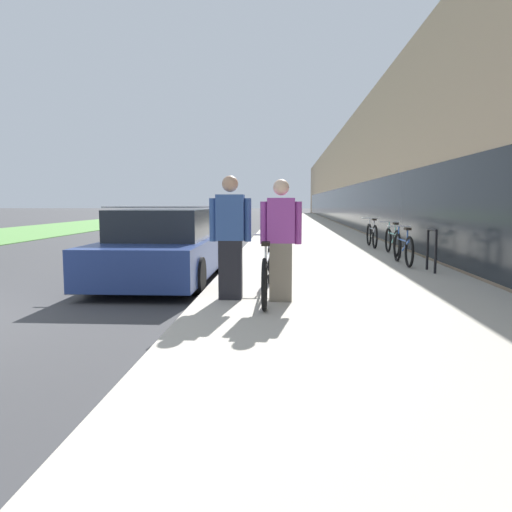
{
  "coord_description": "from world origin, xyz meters",
  "views": [
    {
      "loc": [
        5.22,
        -5.03,
        1.47
      ],
      "look_at": [
        4.17,
        12.94,
        -0.48
      ],
      "focal_mm": 35.0,
      "sensor_mm": 36.0,
      "label": 1
    }
  ],
  "objects_px": {
    "person_bystander": "(230,238)",
    "bike_rack_hoop": "(432,246)",
    "cruiser_bike_nearest": "(403,248)",
    "person_rider": "(281,240)",
    "parked_sedan_curbside": "(164,248)",
    "tandem_bicycle": "(267,271)",
    "cruiser_bike_middle": "(392,241)",
    "cruiser_bike_farthest": "(372,235)"
  },
  "relations": [
    {
      "from": "tandem_bicycle",
      "to": "cruiser_bike_farthest",
      "type": "xyz_separation_m",
      "value": [
        2.88,
        8.05,
        0.01
      ]
    },
    {
      "from": "cruiser_bike_middle",
      "to": "person_rider",
      "type": "bearing_deg",
      "value": -114.32
    },
    {
      "from": "tandem_bicycle",
      "to": "person_rider",
      "type": "xyz_separation_m",
      "value": [
        0.2,
        -0.37,
        0.47
      ]
    },
    {
      "from": "parked_sedan_curbside",
      "to": "person_bystander",
      "type": "bearing_deg",
      "value": -55.78
    },
    {
      "from": "cruiser_bike_nearest",
      "to": "cruiser_bike_middle",
      "type": "xyz_separation_m",
      "value": [
        0.21,
        2.1,
        0.01
      ]
    },
    {
      "from": "bike_rack_hoop",
      "to": "tandem_bicycle",
      "type": "bearing_deg",
      "value": -139.0
    },
    {
      "from": "person_bystander",
      "to": "parked_sedan_curbside",
      "type": "xyz_separation_m",
      "value": [
        -1.49,
        2.18,
        -0.36
      ]
    },
    {
      "from": "tandem_bicycle",
      "to": "parked_sedan_curbside",
      "type": "distance_m",
      "value": 2.77
    },
    {
      "from": "person_rider",
      "to": "cruiser_bike_nearest",
      "type": "relative_size",
      "value": 0.94
    },
    {
      "from": "cruiser_bike_nearest",
      "to": "cruiser_bike_middle",
      "type": "bearing_deg",
      "value": 84.29
    },
    {
      "from": "person_bystander",
      "to": "cruiser_bike_nearest",
      "type": "height_order",
      "value": "person_bystander"
    },
    {
      "from": "cruiser_bike_nearest",
      "to": "parked_sedan_curbside",
      "type": "relative_size",
      "value": 0.4
    },
    {
      "from": "bike_rack_hoop",
      "to": "cruiser_bike_middle",
      "type": "relative_size",
      "value": 0.49
    },
    {
      "from": "cruiser_bike_nearest",
      "to": "cruiser_bike_middle",
      "type": "distance_m",
      "value": 2.11
    },
    {
      "from": "cruiser_bike_farthest",
      "to": "person_bystander",
      "type": "bearing_deg",
      "value": -112.14
    },
    {
      "from": "tandem_bicycle",
      "to": "person_rider",
      "type": "bearing_deg",
      "value": -61.76
    },
    {
      "from": "bike_rack_hoop",
      "to": "cruiser_bike_middle",
      "type": "distance_m",
      "value": 3.23
    },
    {
      "from": "person_rider",
      "to": "bike_rack_hoop",
      "type": "bearing_deg",
      "value": 46.47
    },
    {
      "from": "person_rider",
      "to": "cruiser_bike_middle",
      "type": "distance_m",
      "value": 6.94
    },
    {
      "from": "tandem_bicycle",
      "to": "cruiser_bike_nearest",
      "type": "relative_size",
      "value": 1.58
    },
    {
      "from": "bike_rack_hoop",
      "to": "cruiser_bike_farthest",
      "type": "distance_m",
      "value": 5.35
    },
    {
      "from": "person_bystander",
      "to": "bike_rack_hoop",
      "type": "bearing_deg",
      "value": 39.45
    },
    {
      "from": "person_rider",
      "to": "person_bystander",
      "type": "distance_m",
      "value": 0.71
    },
    {
      "from": "tandem_bicycle",
      "to": "parked_sedan_curbside",
      "type": "xyz_separation_m",
      "value": [
        -2.0,
        1.91,
        0.14
      ]
    },
    {
      "from": "person_rider",
      "to": "parked_sedan_curbside",
      "type": "xyz_separation_m",
      "value": [
        -2.19,
        2.28,
        -0.33
      ]
    },
    {
      "from": "person_rider",
      "to": "cruiser_bike_nearest",
      "type": "xyz_separation_m",
      "value": [
        2.64,
        4.21,
        -0.48
      ]
    },
    {
      "from": "person_bystander",
      "to": "parked_sedan_curbside",
      "type": "height_order",
      "value": "person_bystander"
    },
    {
      "from": "cruiser_bike_farthest",
      "to": "parked_sedan_curbside",
      "type": "bearing_deg",
      "value": -128.43
    },
    {
      "from": "parked_sedan_curbside",
      "to": "cruiser_bike_nearest",
      "type": "bearing_deg",
      "value": 21.78
    },
    {
      "from": "person_rider",
      "to": "parked_sedan_curbside",
      "type": "relative_size",
      "value": 0.38
    },
    {
      "from": "parked_sedan_curbside",
      "to": "tandem_bicycle",
      "type": "bearing_deg",
      "value": -43.75
    },
    {
      "from": "person_rider",
      "to": "cruiser_bike_middle",
      "type": "relative_size",
      "value": 0.97
    },
    {
      "from": "tandem_bicycle",
      "to": "cruiser_bike_nearest",
      "type": "height_order",
      "value": "tandem_bicycle"
    },
    {
      "from": "tandem_bicycle",
      "to": "cruiser_bike_farthest",
      "type": "distance_m",
      "value": 8.55
    },
    {
      "from": "person_rider",
      "to": "cruiser_bike_farthest",
      "type": "bearing_deg",
      "value": 72.33
    },
    {
      "from": "person_bystander",
      "to": "bike_rack_hoop",
      "type": "xyz_separation_m",
      "value": [
        3.63,
        2.99,
        -0.35
      ]
    },
    {
      "from": "tandem_bicycle",
      "to": "bike_rack_hoop",
      "type": "height_order",
      "value": "tandem_bicycle"
    },
    {
      "from": "tandem_bicycle",
      "to": "person_bystander",
      "type": "relative_size",
      "value": 1.62
    },
    {
      "from": "tandem_bicycle",
      "to": "parked_sedan_curbside",
      "type": "height_order",
      "value": "parked_sedan_curbside"
    },
    {
      "from": "person_rider",
      "to": "person_bystander",
      "type": "relative_size",
      "value": 0.97
    },
    {
      "from": "tandem_bicycle",
      "to": "cruiser_bike_farthest",
      "type": "relative_size",
      "value": 1.62
    },
    {
      "from": "tandem_bicycle",
      "to": "person_bystander",
      "type": "xyz_separation_m",
      "value": [
        -0.51,
        -0.27,
        0.5
      ]
    }
  ]
}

